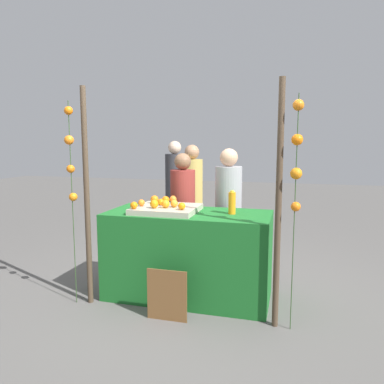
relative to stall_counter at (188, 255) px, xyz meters
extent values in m
plane|color=#565451|center=(0.00, 0.00, -0.47)|extent=(24.00, 24.00, 0.00)
cube|color=#196023|center=(0.00, 0.00, 0.00)|extent=(1.75, 0.79, 0.94)
cube|color=#B2AD99|center=(-0.23, -0.04, 0.50)|extent=(0.67, 0.61, 0.06)
sphere|color=orange|center=(-0.43, 0.12, 0.57)|extent=(0.09, 0.09, 0.09)
sphere|color=orange|center=(-0.24, 0.21, 0.57)|extent=(0.08, 0.08, 0.08)
sphere|color=orange|center=(-0.50, -0.09, 0.57)|extent=(0.07, 0.07, 0.07)
sphere|color=orange|center=(-0.31, 0.14, 0.57)|extent=(0.08, 0.08, 0.08)
sphere|color=orange|center=(-0.01, -0.19, 0.57)|extent=(0.08, 0.08, 0.08)
sphere|color=orange|center=(-0.31, 0.01, 0.57)|extent=(0.07, 0.07, 0.07)
sphere|color=orange|center=(-0.21, -0.13, 0.57)|extent=(0.08, 0.08, 0.08)
sphere|color=orange|center=(-0.14, -0.07, 0.57)|extent=(0.08, 0.08, 0.08)
sphere|color=orange|center=(-0.32, -0.18, 0.57)|extent=(0.09, 0.09, 0.09)
sphere|color=orange|center=(-0.50, -0.28, 0.57)|extent=(0.08, 0.08, 0.08)
cylinder|color=orange|center=(0.47, 0.03, 0.58)|extent=(0.08, 0.08, 0.23)
cylinder|color=yellow|center=(0.47, 0.03, 0.71)|extent=(0.04, 0.04, 0.02)
cube|color=brown|center=(-0.04, -0.60, -0.23)|extent=(0.39, 0.01, 0.51)
cube|color=black|center=(-0.04, -0.59, -0.23)|extent=(0.37, 0.02, 0.49)
cylinder|color=maroon|center=(-0.26, 0.65, 0.20)|extent=(0.31, 0.31, 1.34)
sphere|color=brown|center=(-0.26, 0.65, 0.98)|extent=(0.21, 0.21, 0.21)
cylinder|color=#99999E|center=(0.32, 0.67, 0.23)|extent=(0.32, 0.32, 1.39)
sphere|color=tan|center=(0.32, 0.67, 1.03)|extent=(0.22, 0.22, 0.22)
cylinder|color=#333338|center=(-0.98, 2.52, 0.27)|extent=(0.34, 0.34, 1.48)
sphere|color=beige|center=(-0.98, 2.52, 1.12)|extent=(0.23, 0.23, 0.23)
cylinder|color=tan|center=(-0.43, 1.69, 0.24)|extent=(0.33, 0.33, 1.42)
sphere|color=#A87A59|center=(-0.43, 1.69, 1.07)|extent=(0.22, 0.22, 0.22)
cylinder|color=#473828|center=(-0.96, -0.43, 0.65)|extent=(0.06, 0.06, 2.24)
cylinder|color=#473828|center=(0.96, -0.43, 0.65)|extent=(0.06, 0.06, 2.24)
cylinder|color=#2D4C23|center=(-1.09, -0.48, 0.58)|extent=(0.01, 0.01, 2.09)
sphere|color=orange|center=(-1.09, -0.48, 1.52)|extent=(0.08, 0.08, 0.08)
sphere|color=orange|center=(-1.10, -0.48, 1.24)|extent=(0.10, 0.10, 0.10)
sphere|color=orange|center=(-1.09, -0.49, 0.95)|extent=(0.08, 0.08, 0.08)
sphere|color=orange|center=(-1.09, -0.47, 0.66)|extent=(0.09, 0.09, 0.09)
cylinder|color=#2D4C23|center=(1.09, -0.46, 0.58)|extent=(0.01, 0.01, 2.09)
sphere|color=orange|center=(1.09, -0.46, 1.52)|extent=(0.10, 0.10, 0.10)
sphere|color=orange|center=(1.09, -0.46, 1.24)|extent=(0.10, 0.10, 0.10)
sphere|color=orange|center=(1.10, -0.47, 0.95)|extent=(0.10, 0.10, 0.10)
sphere|color=orange|center=(1.10, -0.46, 0.66)|extent=(0.08, 0.08, 0.08)
camera|label=1|loc=(1.08, -3.74, 1.21)|focal=34.57mm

